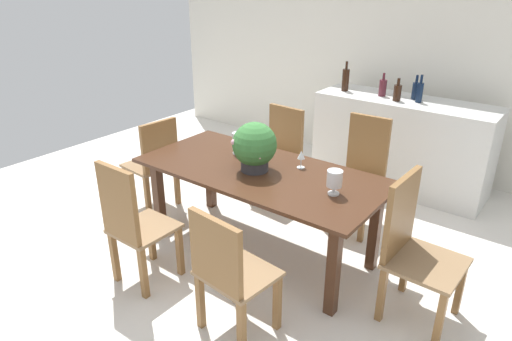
{
  "coord_description": "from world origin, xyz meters",
  "views": [
    {
      "loc": [
        1.97,
        -2.56,
        2.17
      ],
      "look_at": [
        -0.06,
        0.1,
        0.71
      ],
      "focal_mm": 31.9,
      "sensor_mm": 36.0,
      "label": 1
    }
  ],
  "objects_px": {
    "dining_table": "(260,181)",
    "chair_near_right": "(228,270)",
    "wine_bottle_clear": "(415,90)",
    "wine_bottle_tall": "(397,92)",
    "wine_bottle_amber": "(346,79)",
    "chair_near_left": "(132,222)",
    "chair_far_left": "(280,150)",
    "crystal_vase_center_near": "(238,142)",
    "crystal_vase_left": "(335,179)",
    "chair_far_right": "(362,169)",
    "wine_bottle_green": "(420,92)",
    "flower_centerpiece": "(254,146)",
    "wine_glass": "(301,156)",
    "chair_foot_end": "(412,243)",
    "wine_bottle_dark": "(383,87)",
    "chair_head_end": "(155,160)",
    "kitchen_counter": "(401,144)"
  },
  "relations": [
    {
      "from": "chair_near_right",
      "to": "crystal_vase_left",
      "type": "height_order",
      "value": "crystal_vase_left"
    },
    {
      "from": "crystal_vase_center_near",
      "to": "kitchen_counter",
      "type": "relative_size",
      "value": 0.1
    },
    {
      "from": "chair_head_end",
      "to": "crystal_vase_center_near",
      "type": "relative_size",
      "value": 4.88
    },
    {
      "from": "chair_near_right",
      "to": "chair_near_left",
      "type": "bearing_deg",
      "value": 6.17
    },
    {
      "from": "chair_near_left",
      "to": "kitchen_counter",
      "type": "xyz_separation_m",
      "value": [
        0.88,
        2.87,
        -0.05
      ]
    },
    {
      "from": "dining_table",
      "to": "wine_bottle_clear",
      "type": "relative_size",
      "value": 7.96
    },
    {
      "from": "chair_foot_end",
      "to": "crystal_vase_left",
      "type": "xyz_separation_m",
      "value": [
        -0.58,
        -0.03,
        0.31
      ]
    },
    {
      "from": "chair_near_left",
      "to": "crystal_vase_left",
      "type": "height_order",
      "value": "chair_near_left"
    },
    {
      "from": "crystal_vase_left",
      "to": "wine_bottle_amber",
      "type": "distance_m",
      "value": 2.15
    },
    {
      "from": "chair_far_left",
      "to": "crystal_vase_center_near",
      "type": "xyz_separation_m",
      "value": [
        0.08,
        -0.76,
        0.32
      ]
    },
    {
      "from": "chair_near_left",
      "to": "crystal_vase_center_near",
      "type": "height_order",
      "value": "chair_near_left"
    },
    {
      "from": "dining_table",
      "to": "wine_bottle_clear",
      "type": "xyz_separation_m",
      "value": [
        0.48,
        2.0,
        0.42
      ]
    },
    {
      "from": "wine_bottle_green",
      "to": "flower_centerpiece",
      "type": "bearing_deg",
      "value": -106.81
    },
    {
      "from": "crystal_vase_left",
      "to": "wine_bottle_tall",
      "type": "distance_m",
      "value": 1.9
    },
    {
      "from": "flower_centerpiece",
      "to": "crystal_vase_left",
      "type": "xyz_separation_m",
      "value": [
        0.7,
        0.0,
        -0.09
      ]
    },
    {
      "from": "chair_foot_end",
      "to": "wine_bottle_clear",
      "type": "relative_size",
      "value": 3.98
    },
    {
      "from": "chair_head_end",
      "to": "crystal_vase_left",
      "type": "height_order",
      "value": "crystal_vase_left"
    },
    {
      "from": "chair_far_right",
      "to": "chair_near_left",
      "type": "relative_size",
      "value": 1.02
    },
    {
      "from": "chair_near_left",
      "to": "wine_bottle_green",
      "type": "xyz_separation_m",
      "value": [
        1.0,
        2.84,
        0.54
      ]
    },
    {
      "from": "wine_glass",
      "to": "wine_bottle_clear",
      "type": "distance_m",
      "value": 1.8
    },
    {
      "from": "flower_centerpiece",
      "to": "wine_bottle_dark",
      "type": "bearing_deg",
      "value": 84.39
    },
    {
      "from": "kitchen_counter",
      "to": "wine_bottle_green",
      "type": "distance_m",
      "value": 0.61
    },
    {
      "from": "crystal_vase_left",
      "to": "wine_bottle_green",
      "type": "height_order",
      "value": "wine_bottle_green"
    },
    {
      "from": "chair_head_end",
      "to": "chair_near_left",
      "type": "xyz_separation_m",
      "value": [
        0.81,
        -0.92,
        0.03
      ]
    },
    {
      "from": "wine_bottle_clear",
      "to": "crystal_vase_left",
      "type": "bearing_deg",
      "value": -84.8
    },
    {
      "from": "chair_foot_end",
      "to": "wine_bottle_tall",
      "type": "distance_m",
      "value": 2.1
    },
    {
      "from": "wine_bottle_green",
      "to": "wine_bottle_clear",
      "type": "bearing_deg",
      "value": 129.6
    },
    {
      "from": "dining_table",
      "to": "chair_near_right",
      "type": "relative_size",
      "value": 2.22
    },
    {
      "from": "wine_bottle_green",
      "to": "wine_bottle_dark",
      "type": "height_order",
      "value": "wine_bottle_green"
    },
    {
      "from": "kitchen_counter",
      "to": "wine_bottle_tall",
      "type": "relative_size",
      "value": 7.87
    },
    {
      "from": "wine_bottle_green",
      "to": "wine_bottle_dark",
      "type": "distance_m",
      "value": 0.4
    },
    {
      "from": "chair_near_right",
      "to": "kitchen_counter",
      "type": "height_order",
      "value": "kitchen_counter"
    },
    {
      "from": "dining_table",
      "to": "kitchen_counter",
      "type": "bearing_deg",
      "value": 77.5
    },
    {
      "from": "chair_foot_end",
      "to": "chair_near_right",
      "type": "height_order",
      "value": "chair_foot_end"
    },
    {
      "from": "wine_bottle_tall",
      "to": "chair_near_left",
      "type": "bearing_deg",
      "value": -106.33
    },
    {
      "from": "chair_head_end",
      "to": "wine_bottle_amber",
      "type": "bearing_deg",
      "value": 157.36
    },
    {
      "from": "chair_head_end",
      "to": "wine_bottle_amber",
      "type": "distance_m",
      "value": 2.23
    },
    {
      "from": "crystal_vase_center_near",
      "to": "dining_table",
      "type": "bearing_deg",
      "value": -24.72
    },
    {
      "from": "dining_table",
      "to": "wine_bottle_amber",
      "type": "height_order",
      "value": "wine_bottle_amber"
    },
    {
      "from": "wine_glass",
      "to": "crystal_vase_center_near",
      "type": "bearing_deg",
      "value": -173.79
    },
    {
      "from": "chair_foot_end",
      "to": "wine_bottle_dark",
      "type": "distance_m",
      "value": 2.27
    },
    {
      "from": "crystal_vase_center_near",
      "to": "wine_bottle_clear",
      "type": "height_order",
      "value": "wine_bottle_clear"
    },
    {
      "from": "dining_table",
      "to": "crystal_vase_left",
      "type": "xyz_separation_m",
      "value": [
        0.67,
        -0.03,
        0.21
      ]
    },
    {
      "from": "crystal_vase_left",
      "to": "wine_glass",
      "type": "height_order",
      "value": "crystal_vase_left"
    },
    {
      "from": "dining_table",
      "to": "crystal_vase_left",
      "type": "bearing_deg",
      "value": -2.58
    },
    {
      "from": "chair_far_right",
      "to": "chair_foot_end",
      "type": "relative_size",
      "value": 1.01
    },
    {
      "from": "crystal_vase_center_near",
      "to": "wine_bottle_tall",
      "type": "relative_size",
      "value": 0.81
    },
    {
      "from": "wine_bottle_amber",
      "to": "chair_near_right",
      "type": "bearing_deg",
      "value": -76.06
    },
    {
      "from": "crystal_vase_center_near",
      "to": "wine_bottle_dark",
      "type": "relative_size",
      "value": 0.78
    },
    {
      "from": "wine_bottle_clear",
      "to": "wine_bottle_tall",
      "type": "bearing_deg",
      "value": -126.47
    }
  ]
}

